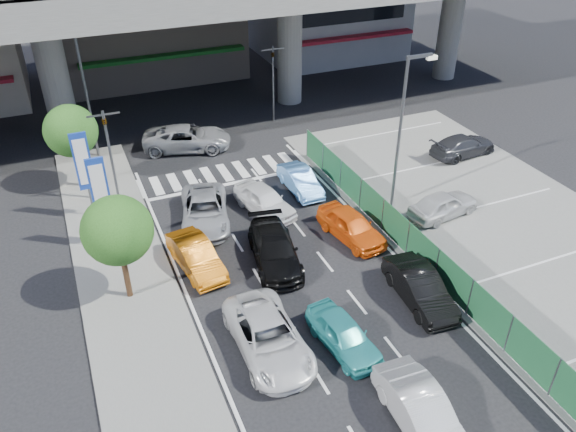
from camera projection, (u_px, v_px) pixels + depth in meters
name	position (u px, v px, depth m)	size (l,w,h in m)	color
ground	(322.00, 312.00, 22.78)	(120.00, 120.00, 0.00)	black
parking_lot	(503.00, 227.00, 27.94)	(12.00, 28.00, 0.06)	#626260
sidewalk_left	(131.00, 296.00, 23.53)	(4.00, 30.00, 0.12)	#626260
fence_run	(421.00, 251.00, 24.81)	(0.16, 22.00, 1.80)	#1D5530
traffic_light_left	(107.00, 135.00, 27.88)	(1.60, 1.24, 5.20)	#595B60
traffic_light_right	(273.00, 65.00, 37.16)	(1.60, 1.24, 5.20)	#595B60
street_lamp_right	(404.00, 121.00, 27.21)	(1.65, 0.22, 8.00)	#595B60
street_lamp_left	(87.00, 81.00, 32.03)	(1.65, 0.22, 8.00)	#595B60
signboard_near	(100.00, 191.00, 24.93)	(0.80, 0.14, 4.70)	#595B60
signboard_far	(83.00, 164.00, 27.12)	(0.80, 0.14, 4.70)	#595B60
tree_near	(117.00, 231.00, 21.73)	(2.80, 2.80, 4.80)	#382314
tree_far	(71.00, 131.00, 29.59)	(2.80, 2.80, 4.80)	#382314
hatch_white_back_mid	(422.00, 412.00, 17.87)	(1.46, 4.19, 1.38)	silver
sedan_white_mid_left	(268.00, 337.00, 20.66)	(2.29, 4.97, 1.38)	silver
taxi_teal_mid	(343.00, 334.00, 20.87)	(1.47, 3.65, 1.25)	teal
hatch_black_mid_right	(420.00, 288.00, 23.01)	(1.46, 4.19, 1.38)	black
taxi_orange_left	(196.00, 256.00, 24.87)	(1.40, 4.02, 1.33)	#C3620B
sedan_black_mid	(275.00, 250.00, 25.24)	(1.93, 4.76, 1.38)	black
taxi_orange_right	(351.00, 226.00, 26.86)	(1.63, 4.05, 1.38)	#EB5A10
wagon_silver_front_left	(205.00, 211.00, 28.02)	(2.29, 4.97, 1.38)	#9EA0A5
sedan_white_front_mid	(264.00, 200.00, 28.86)	(1.63, 4.05, 1.38)	white
kei_truck_front_right	(300.00, 181.00, 30.76)	(1.31, 3.75, 1.24)	#5596E2
crossing_wagon_silver	(187.00, 138.00, 35.07)	(2.50, 5.43, 1.51)	#919298
parked_sedan_white	(443.00, 204.00, 28.45)	(1.56, 3.88, 1.32)	silver
parked_sedan_dgrey	(463.00, 145.00, 34.30)	(1.78, 4.39, 1.27)	#2B2C30
traffic_cone	(409.00, 226.00, 27.38)	(0.34, 0.34, 0.67)	#D9440C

